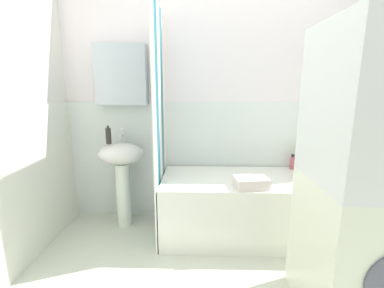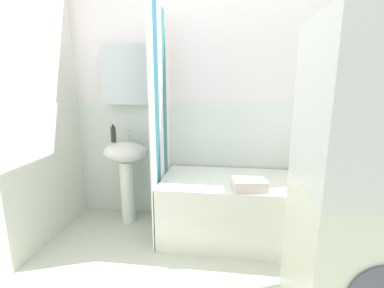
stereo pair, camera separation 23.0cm
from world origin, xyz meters
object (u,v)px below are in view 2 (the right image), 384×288
body_wash_bottle (321,165)px  lotion_bottle (308,160)px  soap_dispenser (113,134)px  towel_folded (249,185)px  conditioner_bottle (299,165)px  bathtub (249,209)px  washer_dryer_stack (364,190)px  sink (126,164)px

body_wash_bottle → lotion_bottle: size_ratio=0.66×
soap_dispenser → towel_folded: size_ratio=0.66×
soap_dispenser → conditioner_bottle: size_ratio=1.15×
body_wash_bottle → bathtub: bearing=-156.9°
washer_dryer_stack → bathtub: bearing=118.7°
sink → washer_dryer_stack: (1.67, -1.04, 0.23)m
bathtub → body_wash_bottle: size_ratio=9.86×
bathtub → lotion_bottle: lotion_bottle is taller
lotion_bottle → towel_folded: bearing=-137.9°
soap_dispenser → washer_dryer_stack: size_ratio=0.10×
sink → soap_dispenser: soap_dispenser is taller
body_wash_bottle → lotion_bottle: 0.13m
soap_dispenser → bathtub: (1.29, -0.13, -0.63)m
body_wash_bottle → soap_dispenser: bearing=-175.4°
lotion_bottle → conditioner_bottle: 0.10m
body_wash_bottle → conditioner_bottle: (-0.21, -0.02, -0.00)m
towel_folded → washer_dryer_stack: washer_dryer_stack is taller
bathtub → conditioner_bottle: bearing=30.1°
sink → lotion_bottle: bearing=4.5°
sink → bathtub: bearing=-7.4°
lotion_bottle → towel_folded: 0.78m
soap_dispenser → conditioner_bottle: bearing=4.6°
soap_dispenser → towel_folded: 1.35m
soap_dispenser → lotion_bottle: soap_dispenser is taller
sink → bathtub: 1.24m
sink → soap_dispenser: 0.32m
towel_folded → bathtub: bearing=83.2°
body_wash_bottle → conditioner_bottle: body_wash_bottle is taller
bathtub → body_wash_bottle: bearing=23.1°
bathtub → lotion_bottle: 0.74m
conditioner_bottle → washer_dryer_stack: washer_dryer_stack is taller
body_wash_bottle → towel_folded: size_ratio=0.61×
conditioner_bottle → washer_dryer_stack: size_ratio=0.09×
lotion_bottle → towel_folded: (-0.58, -0.52, -0.07)m
bathtub → washer_dryer_stack: (0.48, -0.88, 0.56)m
washer_dryer_stack → lotion_bottle: bearing=86.6°
sink → bathtub: sink is taller
soap_dispenser → conditioner_bottle: 1.78m
bathtub → towel_folded: (-0.03, -0.23, 0.32)m
conditioner_bottle → lotion_bottle: bearing=14.4°
sink → washer_dryer_stack: size_ratio=0.49×
soap_dispenser → washer_dryer_stack: washer_dryer_stack is taller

